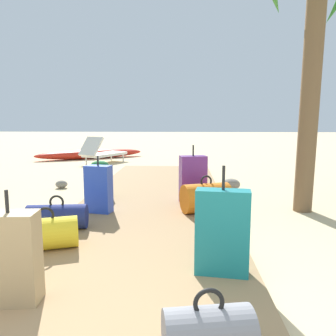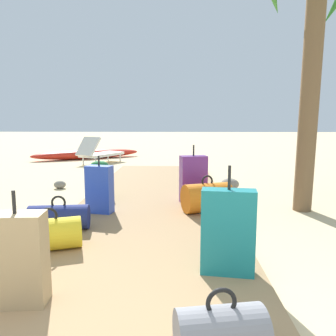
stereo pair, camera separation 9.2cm
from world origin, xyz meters
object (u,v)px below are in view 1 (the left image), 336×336
at_px(duffel_bag_navy, 57,217).
at_px(lounge_chair, 102,152).
at_px(suitcase_blue, 99,189).
at_px(suitcase_tan, 11,258).
at_px(duffel_bag_orange, 206,198).
at_px(duffel_bag_grey, 208,334).
at_px(kayak, 91,154).
at_px(duffel_bag_yellow, 46,234).
at_px(suitcase_teal, 222,232).
at_px(backpack_green, 100,178).
at_px(suitcase_purple, 193,179).

height_order(duffel_bag_navy, lounge_chair, lounge_chair).
relative_size(suitcase_blue, duffel_bag_navy, 1.11).
height_order(suitcase_tan, duffel_bag_orange, suitcase_tan).
height_order(duffel_bag_orange, duffel_bag_navy, duffel_bag_orange).
distance_m(duffel_bag_grey, kayak, 10.02).
bearing_deg(duffel_bag_yellow, duffel_bag_navy, 101.32).
height_order(suitcase_teal, suitcase_tan, suitcase_teal).
xyz_separation_m(backpack_green, duffel_bag_navy, (-0.09, -1.62, -0.16)).
bearing_deg(duffel_bag_yellow, suitcase_tan, -80.66).
xyz_separation_m(duffel_bag_orange, kayak, (-3.42, 6.66, -0.12)).
bearing_deg(duffel_bag_navy, suitcase_teal, -30.72).
height_order(suitcase_tan, duffel_bag_navy, suitcase_tan).
xyz_separation_m(duffel_bag_grey, lounge_chair, (-2.58, 8.25, 0.10)).
height_order(suitcase_purple, backpack_green, suitcase_purple).
bearing_deg(duffel_bag_grey, suitcase_purple, 89.95).
bearing_deg(suitcase_purple, duffel_bag_orange, -72.29).
relative_size(backpack_green, lounge_chair, 0.36).
bearing_deg(suitcase_tan, kayak, 102.35).
height_order(suitcase_blue, duffel_bag_orange, suitcase_blue).
relative_size(suitcase_blue, duffel_bag_yellow, 1.17).
bearing_deg(duffel_bag_navy, suitcase_tan, -79.89).
xyz_separation_m(duffel_bag_yellow, lounge_chair, (-1.13, 6.82, 0.09)).
distance_m(suitcase_blue, duffel_bag_navy, 0.79).
relative_size(duffel_bag_orange, lounge_chair, 0.44).
distance_m(duffel_bag_orange, kayak, 7.49).
xyz_separation_m(suitcase_blue, duffel_bag_navy, (-0.30, -0.71, -0.17)).
distance_m(suitcase_purple, kayak, 6.97).
height_order(suitcase_teal, backpack_green, suitcase_teal).
xyz_separation_m(suitcase_purple, lounge_chair, (-2.58, 4.93, -0.10)).
relative_size(suitcase_blue, kayak, 0.22).
bearing_deg(kayak, lounge_chair, -61.00).
xyz_separation_m(suitcase_purple, suitcase_tan, (-1.29, -2.83, -0.04)).
bearing_deg(suitcase_teal, duffel_bag_grey, -100.11).
xyz_separation_m(suitcase_tan, lounge_chair, (-1.29, 7.76, -0.07)).
relative_size(suitcase_tan, lounge_chair, 0.48).
bearing_deg(suitcase_tan, duffel_bag_yellow, 99.34).
distance_m(suitcase_tan, lounge_chair, 7.87).
bearing_deg(duffel_bag_grey, duffel_bag_navy, 127.63).
bearing_deg(duffel_bag_grey, suitcase_teal, 79.89).
bearing_deg(duffel_bag_orange, suitcase_teal, -89.65).
distance_m(duffel_bag_orange, backpack_green, 1.84).
xyz_separation_m(duffel_bag_grey, duffel_bag_orange, (0.17, 2.81, 0.05)).
distance_m(suitcase_purple, duffel_bag_navy, 2.04).
relative_size(duffel_bag_yellow, lounge_chair, 0.40).
xyz_separation_m(backpack_green, lounge_chair, (-1.11, 4.61, -0.06)).
distance_m(backpack_green, duffel_bag_navy, 1.63).
height_order(duffel_bag_yellow, backpack_green, backpack_green).
relative_size(suitcase_purple, suitcase_tan, 1.10).
height_order(suitcase_purple, suitcase_teal, suitcase_teal).
bearing_deg(duffel_bag_navy, suitcase_blue, 67.06).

